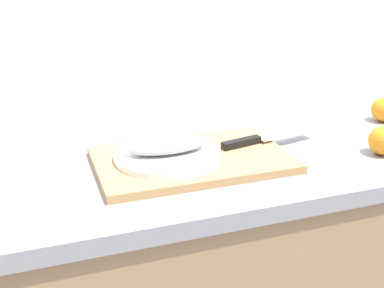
{
  "coord_description": "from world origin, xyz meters",
  "views": [
    {
      "loc": [
        -0.41,
        -1.03,
        1.35
      ],
      "look_at": [
        -0.06,
        -0.04,
        0.95
      ],
      "focal_mm": 44.62,
      "sensor_mm": 36.0,
      "label": 1
    }
  ],
  "objects_px": {
    "orange_0": "(383,110)",
    "chef_knife": "(258,139)",
    "cutting_board": "(192,160)",
    "white_plate": "(168,155)",
    "fish_fillet": "(167,145)"
  },
  "relations": [
    {
      "from": "cutting_board",
      "to": "fish_fillet",
      "type": "relative_size",
      "value": 2.41
    },
    {
      "from": "cutting_board",
      "to": "fish_fillet",
      "type": "height_order",
      "value": "fish_fillet"
    },
    {
      "from": "cutting_board",
      "to": "chef_knife",
      "type": "xyz_separation_m",
      "value": [
        0.19,
        0.03,
        0.02
      ]
    },
    {
      "from": "fish_fillet",
      "to": "orange_0",
      "type": "height_order",
      "value": "orange_0"
    },
    {
      "from": "orange_0",
      "to": "chef_knife",
      "type": "bearing_deg",
      "value": -169.66
    },
    {
      "from": "white_plate",
      "to": "chef_knife",
      "type": "bearing_deg",
      "value": 5.76
    },
    {
      "from": "white_plate",
      "to": "fish_fillet",
      "type": "xyz_separation_m",
      "value": [
        0.0,
        -0.0,
        0.03
      ]
    },
    {
      "from": "cutting_board",
      "to": "white_plate",
      "type": "distance_m",
      "value": 0.06
    },
    {
      "from": "cutting_board",
      "to": "chef_knife",
      "type": "relative_size",
      "value": 1.58
    },
    {
      "from": "white_plate",
      "to": "fish_fillet",
      "type": "height_order",
      "value": "fish_fillet"
    },
    {
      "from": "chef_knife",
      "to": "fish_fillet",
      "type": "bearing_deg",
      "value": 173.98
    },
    {
      "from": "cutting_board",
      "to": "orange_0",
      "type": "xyz_separation_m",
      "value": [
        0.65,
        0.11,
        0.03
      ]
    },
    {
      "from": "cutting_board",
      "to": "white_plate",
      "type": "bearing_deg",
      "value": 174.89
    },
    {
      "from": "chef_knife",
      "to": "orange_0",
      "type": "bearing_deg",
      "value": -1.44
    },
    {
      "from": "cutting_board",
      "to": "fish_fillet",
      "type": "bearing_deg",
      "value": 174.89
    }
  ]
}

